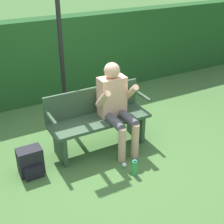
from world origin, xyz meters
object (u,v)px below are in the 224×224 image
at_px(person_seated, 116,103).
at_px(backpack, 31,162).
at_px(signpost, 60,31).
at_px(water_bottle, 134,168).
at_px(park_bench, 98,119).

relative_size(person_seated, backpack, 3.43).
bearing_deg(signpost, water_bottle, -79.20).
relative_size(park_bench, person_seated, 1.15).
xyz_separation_m(person_seated, backpack, (-1.32, -0.05, -0.55)).
height_order(backpack, water_bottle, backpack).
height_order(person_seated, backpack, person_seated).
xyz_separation_m(person_seated, water_bottle, (-0.12, -0.74, -0.62)).
xyz_separation_m(water_bottle, signpost, (-0.32, 1.67, 1.51)).
relative_size(water_bottle, signpost, 0.08).
distance_m(park_bench, signpost, 1.42).
distance_m(backpack, water_bottle, 1.39).
relative_size(person_seated, water_bottle, 5.47).
bearing_deg(person_seated, backpack, -178.01).
distance_m(person_seated, backpack, 1.44).
bearing_deg(park_bench, signpost, 104.52).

